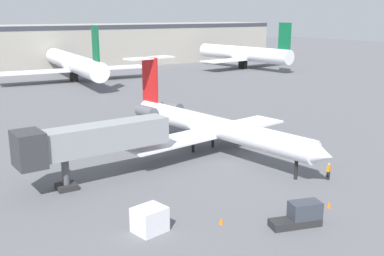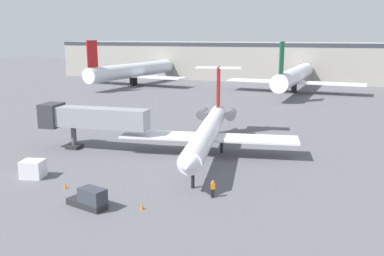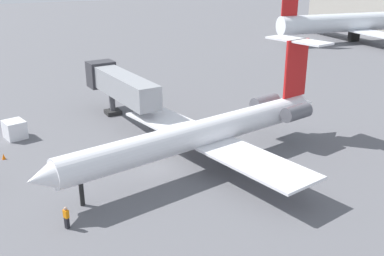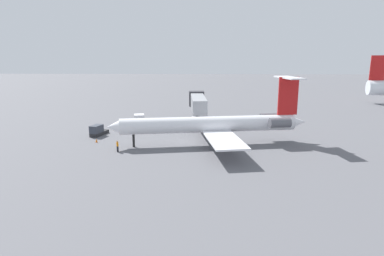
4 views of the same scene
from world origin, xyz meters
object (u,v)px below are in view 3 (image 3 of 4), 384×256
Objects in this scene: jet_bridge at (118,84)px; parked_airliner_west_end at (355,23)px; ground_crew_marshaller at (66,217)px; cargo_container_uld at (15,129)px; regional_jet at (210,130)px; traffic_cone_mid at (4,156)px.

jet_bridge is 0.37× the size of parked_airliner_west_end.
parked_airliner_west_end reaches higher than ground_crew_marshaller.
ground_crew_marshaller is 0.64× the size of cargo_container_uld.
regional_jet is 16.27m from jet_bridge.
parked_airliner_west_end is at bearing 121.33° from ground_crew_marshaller.
regional_jet is 0.76× the size of parked_airliner_west_end.
ground_crew_marshaller is (4.75, -14.32, -2.44)m from regional_jet.
ground_crew_marshaller is 0.04× the size of parked_airliner_west_end.
regional_jet is 2.06× the size of jet_bridge.
regional_jet reaches higher than cargo_container_uld.
parked_airliner_west_end is (-43.85, 65.52, 1.14)m from regional_jet.
cargo_container_uld is at bearing -135.30° from regional_jet.
parked_airliner_west_end is (-28.62, 80.58, 3.48)m from cargo_container_uld.
ground_crew_marshaller is at bearing -71.66° from regional_jet.
ground_crew_marshaller is at bearing -28.37° from jet_bridge.
jet_bridge is at bearing -168.77° from regional_jet.
traffic_cone_mid is at bearing -66.30° from jet_bridge.
cargo_container_uld is 5.64m from traffic_cone_mid.
regional_jet reaches higher than traffic_cone_mid.
ground_crew_marshaller is 3.07× the size of traffic_cone_mid.
jet_bridge is 27.45× the size of traffic_cone_mid.
ground_crew_marshaller is 93.53m from parked_airliner_west_end.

